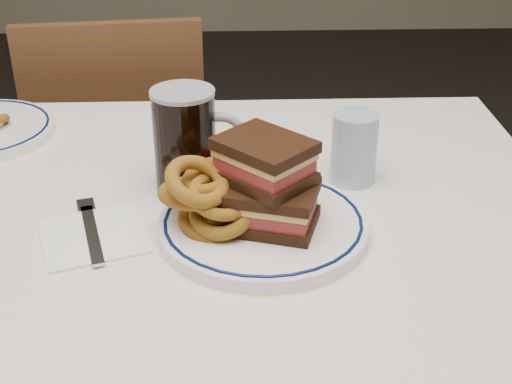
{
  "coord_description": "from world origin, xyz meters",
  "views": [
    {
      "loc": [
        0.15,
        -0.87,
        1.26
      ],
      "look_at": [
        0.18,
        -0.06,
        0.82
      ],
      "focal_mm": 50.0,
      "sensor_mm": 36.0,
      "label": 1
    }
  ],
  "objects_px": {
    "chair_far": "(124,167)",
    "main_plate": "(263,225)",
    "reuben_sandwich": "(268,184)",
    "beer_mug": "(187,139)"
  },
  "relations": [
    {
      "from": "main_plate",
      "to": "reuben_sandwich",
      "type": "distance_m",
      "value": 0.07
    },
    {
      "from": "reuben_sandwich",
      "to": "beer_mug",
      "type": "distance_m",
      "value": 0.18
    },
    {
      "from": "beer_mug",
      "to": "main_plate",
      "type": "bearing_deg",
      "value": -51.4
    },
    {
      "from": "chair_far",
      "to": "reuben_sandwich",
      "type": "xyz_separation_m",
      "value": [
        0.32,
        -0.77,
        0.36
      ]
    },
    {
      "from": "beer_mug",
      "to": "chair_far",
      "type": "bearing_deg",
      "value": 107.92
    },
    {
      "from": "chair_far",
      "to": "beer_mug",
      "type": "xyz_separation_m",
      "value": [
        0.2,
        -0.63,
        0.36
      ]
    },
    {
      "from": "chair_far",
      "to": "main_plate",
      "type": "bearing_deg",
      "value": -67.91
    },
    {
      "from": "chair_far",
      "to": "main_plate",
      "type": "xyz_separation_m",
      "value": [
        0.31,
        -0.76,
        0.29
      ]
    },
    {
      "from": "main_plate",
      "to": "beer_mug",
      "type": "xyz_separation_m",
      "value": [
        -0.11,
        0.13,
        0.07
      ]
    },
    {
      "from": "chair_far",
      "to": "main_plate",
      "type": "relative_size",
      "value": 3.03
    }
  ]
}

